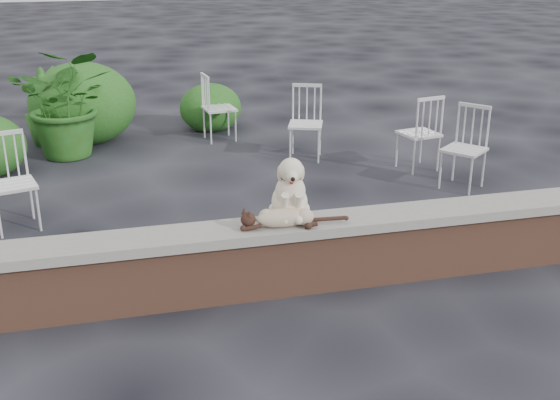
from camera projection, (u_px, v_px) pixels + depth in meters
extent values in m
plane|color=black|center=(367.00, 279.00, 5.71)|extent=(60.00, 60.00, 0.00)
cube|color=brown|center=(368.00, 252.00, 5.62)|extent=(6.00, 0.30, 0.50)
cube|color=slate|center=(370.00, 219.00, 5.51)|extent=(6.20, 0.40, 0.08)
imported|color=#274C15|center=(68.00, 102.00, 8.73)|extent=(1.51, 1.39, 1.43)
imported|color=#274C15|center=(46.00, 106.00, 9.32)|extent=(0.84, 0.84, 1.06)
ellipsoid|color=#274C15|center=(82.00, 104.00, 9.49)|extent=(1.47, 1.35, 1.17)
ellipsoid|color=#274C15|center=(211.00, 108.00, 10.13)|extent=(0.92, 0.84, 0.73)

